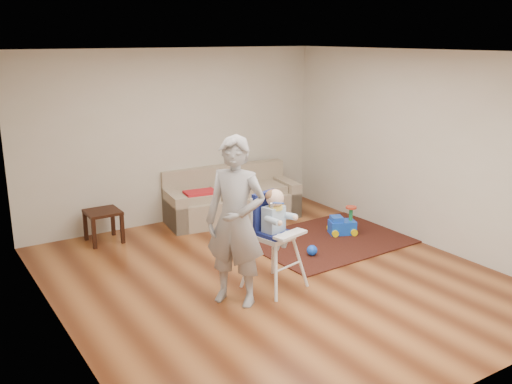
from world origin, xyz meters
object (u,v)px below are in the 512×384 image
toy_ball (312,250)px  adult (236,222)px  side_table (104,226)px  high_chair (275,241)px  ride_on_toy (342,220)px  sofa (231,194)px

toy_ball → adult: bearing=-158.5°
side_table → high_chair: size_ratio=0.39×
toy_ball → high_chair: bearing=-152.0°
ride_on_toy → adult: bearing=-134.0°
sofa → toy_ball: sofa is taller
sofa → adult: adult is taller
sofa → ride_on_toy: size_ratio=5.31×
side_table → toy_ball: size_ratio=3.27×
ride_on_toy → high_chair: 2.15m
sofa → toy_ball: bearing=-80.0°
side_table → adult: size_ratio=0.25×
ride_on_toy → sofa: bearing=145.7°
sofa → ride_on_toy: 1.86m
high_chair → adult: adult is taller
sofa → ride_on_toy: (1.01, -1.55, -0.18)m
toy_ball → adult: 1.86m
sofa → toy_ball: (0.09, -2.01, -0.32)m
sofa → side_table: sofa is taller
side_table → high_chair: (1.21, -2.58, 0.35)m
sofa → adult: 3.04m
toy_ball → adult: (-1.54, -0.61, 0.85)m
sofa → side_table: 2.09m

